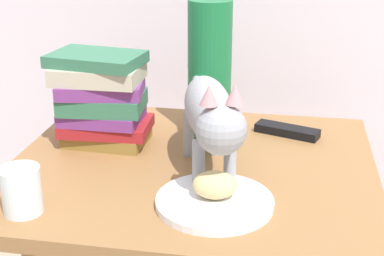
{
  "coord_description": "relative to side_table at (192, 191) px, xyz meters",
  "views": [
    {
      "loc": [
        0.19,
        -1.06,
        1.01
      ],
      "look_at": [
        0.0,
        0.0,
        0.59
      ],
      "focal_mm": 52.79,
      "sensor_mm": 36.0,
      "label": 1
    }
  ],
  "objects": [
    {
      "name": "side_table",
      "position": [
        0.0,
        0.0,
        0.0
      ],
      "size": [
        0.76,
        0.66,
        0.51
      ],
      "color": "olive",
      "rests_on": "ground"
    },
    {
      "name": "plate",
      "position": [
        0.07,
        -0.17,
        0.07
      ],
      "size": [
        0.21,
        0.21,
        0.01
      ],
      "primitive_type": "cylinder",
      "color": "white",
      "rests_on": "side_table"
    },
    {
      "name": "bread_roll",
      "position": [
        0.07,
        -0.16,
        0.1
      ],
      "size": [
        0.09,
        0.07,
        0.05
      ],
      "primitive_type": "ellipsoid",
      "rotation": [
        0.0,
        0.0,
        0.1
      ],
      "color": "#E0BC7A",
      "rests_on": "plate"
    },
    {
      "name": "cat",
      "position": [
        0.04,
        -0.05,
        0.2
      ],
      "size": [
        0.18,
        0.46,
        0.23
      ],
      "color": "#99999E",
      "rests_on": "side_table"
    },
    {
      "name": "book_stack",
      "position": [
        -0.22,
        0.07,
        0.17
      ],
      "size": [
        0.22,
        0.16,
        0.21
      ],
      "color": "olive",
      "rests_on": "side_table"
    },
    {
      "name": "green_vase",
      "position": [
        0.01,
        0.18,
        0.22
      ],
      "size": [
        0.1,
        0.1,
        0.31
      ],
      "primitive_type": "cylinder",
      "color": "#196B38",
      "rests_on": "side_table"
    },
    {
      "name": "candle_jar",
      "position": [
        -0.26,
        -0.25,
        0.1
      ],
      "size": [
        0.07,
        0.07,
        0.08
      ],
      "color": "silver",
      "rests_on": "side_table"
    },
    {
      "name": "tv_remote",
      "position": [
        0.19,
        0.2,
        0.07
      ],
      "size": [
        0.16,
        0.09,
        0.02
      ],
      "primitive_type": "cube",
      "rotation": [
        0.0,
        0.0,
        -0.33
      ],
      "color": "black",
      "rests_on": "side_table"
    }
  ]
}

